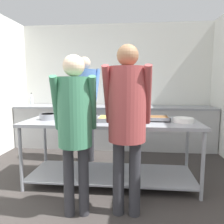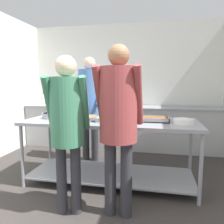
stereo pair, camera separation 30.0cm
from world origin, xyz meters
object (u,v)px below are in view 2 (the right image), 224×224
at_px(serving_tray_roast, 150,119).
at_px(plate_stack, 183,121).
at_px(serving_tray_vegetables, 113,119).
at_px(water_bottle, 43,99).
at_px(sauce_pan, 50,115).
at_px(guest_serving_right, 67,118).
at_px(cook_behind_counter, 90,98).
at_px(guest_serving_left, 118,113).
at_px(serving_tray_greens, 79,118).

xyz_separation_m(serving_tray_roast, plate_stack, (0.40, -0.11, 0.00)).
height_order(serving_tray_vegetables, water_bottle, water_bottle).
distance_m(sauce_pan, serving_tray_roast, 1.39).
xyz_separation_m(sauce_pan, guest_serving_right, (0.59, -0.79, 0.10)).
height_order(sauce_pan, plate_stack, sauce_pan).
bearing_deg(sauce_pan, cook_behind_counter, 68.31).
height_order(serving_tray_vegetables, guest_serving_right, guest_serving_right).
height_order(guest_serving_left, guest_serving_right, guest_serving_left).
relative_size(sauce_pan, plate_stack, 1.45).
distance_m(plate_stack, water_bottle, 3.46).
bearing_deg(guest_serving_right, water_bottle, 123.33).
bearing_deg(plate_stack, serving_tray_vegetables, 178.53).
distance_m(plate_stack, guest_serving_right, 1.42).
bearing_deg(guest_serving_right, serving_tray_greens, 101.01).
height_order(guest_serving_left, cook_behind_counter, cook_behind_counter).
xyz_separation_m(serving_tray_greens, serving_tray_vegetables, (0.46, 0.01, 0.00)).
bearing_deg(serving_tray_greens, water_bottle, 130.27).
relative_size(guest_serving_right, cook_behind_counter, 0.90).
height_order(plate_stack, cook_behind_counter, cook_behind_counter).
height_order(serving_tray_roast, cook_behind_counter, cook_behind_counter).
xyz_separation_m(serving_tray_greens, serving_tray_roast, (0.94, 0.09, -0.00)).
relative_size(plate_stack, guest_serving_right, 0.16).
bearing_deg(guest_serving_left, serving_tray_greens, 133.53).
bearing_deg(serving_tray_greens, serving_tray_roast, 5.65).
bearing_deg(guest_serving_left, serving_tray_roast, 69.91).
bearing_deg(sauce_pan, serving_tray_roast, 2.45).
relative_size(cook_behind_counter, water_bottle, 6.82).
xyz_separation_m(plate_stack, cook_behind_counter, (-1.47, 0.87, 0.22)).
height_order(serving_tray_roast, plate_stack, plate_stack).
bearing_deg(serving_tray_greens, plate_stack, -0.73).
bearing_deg(cook_behind_counter, guest_serving_left, -63.34).
bearing_deg(water_bottle, sauce_pan, -58.29).
relative_size(guest_serving_left, guest_serving_right, 1.06).
bearing_deg(serving_tray_vegetables, guest_serving_right, -112.67).
xyz_separation_m(serving_tray_greens, water_bottle, (-1.56, 1.84, 0.11)).
bearing_deg(water_bottle, serving_tray_roast, -34.92).
bearing_deg(guest_serving_left, plate_stack, 44.29).
xyz_separation_m(serving_tray_vegetables, guest_serving_right, (-0.32, -0.76, 0.12)).
relative_size(sauce_pan, serving_tray_greens, 0.83).
relative_size(serving_tray_vegetables, water_bottle, 1.55).
distance_m(serving_tray_vegetables, water_bottle, 2.74).
relative_size(serving_tray_roast, plate_stack, 1.88).
xyz_separation_m(serving_tray_roast, water_bottle, (-2.51, 1.75, 0.11)).
relative_size(serving_tray_greens, guest_serving_left, 0.26).
bearing_deg(serving_tray_greens, serving_tray_vegetables, 0.69).
xyz_separation_m(serving_tray_vegetables, cook_behind_counter, (-0.58, 0.85, 0.22)).
distance_m(serving_tray_greens, serving_tray_roast, 0.95).
bearing_deg(serving_tray_roast, sauce_pan, -177.55).
distance_m(serving_tray_roast, water_bottle, 3.06).
bearing_deg(serving_tray_roast, cook_behind_counter, 144.47).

